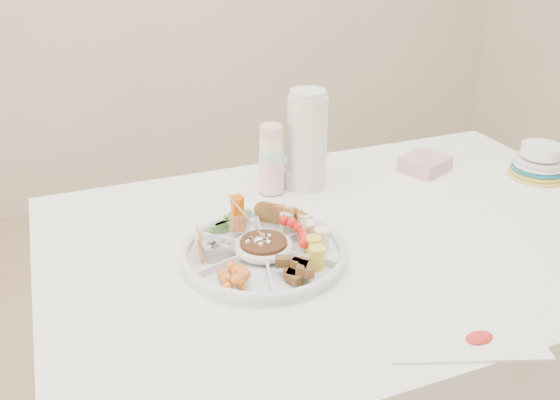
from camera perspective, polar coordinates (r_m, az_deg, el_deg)
name	(u,v)px	position (r m, az deg, el deg)	size (l,w,h in m)	color
dining_table	(348,351)	(1.71, 6.61, -14.27)	(1.52, 1.02, 0.76)	white
party_tray	(264,249)	(1.37, -1.58, -4.77)	(0.38, 0.38, 0.04)	white
bean_dip	(264,247)	(1.37, -1.58, -4.50)	(0.11, 0.11, 0.04)	black
tortillas	(285,217)	(1.46, 0.46, -1.62)	(0.10, 0.10, 0.06)	#946740
carrot_cucumber	(232,213)	(1.44, -4.65, -1.24)	(0.10, 0.10, 0.09)	#E65A00
pita_raisins	(207,245)	(1.36, -7.07, -4.34)	(0.11, 0.11, 0.06)	tan
cherries	(239,273)	(1.26, -3.97, -7.06)	(0.10, 0.10, 0.04)	#FFA81D
granola_chunks	(300,269)	(1.28, 1.89, -6.64)	(0.09, 0.09, 0.04)	brown
banana_tomato	(320,232)	(1.37, 3.82, -3.08)	(0.12, 0.12, 0.10)	#F3D884
cup_stack	(271,160)	(1.65, -0.82, 3.87)	(0.07, 0.07, 0.20)	white
thermos	(307,139)	(1.67, 2.63, 5.87)	(0.11, 0.11, 0.29)	silver
flower_bowl	(295,171)	(1.73, 1.49, 2.82)	(0.11, 0.11, 0.08)	silver
napkin_stack	(425,164)	(1.88, 13.76, 3.38)	(0.13, 0.12, 0.04)	#D092A5
plate_stack	(540,160)	(1.93, 23.72, 3.55)	(0.17, 0.17, 0.11)	gold
placemat	(466,344)	(1.18, 17.44, -13.09)	(0.29, 0.10, 0.01)	white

